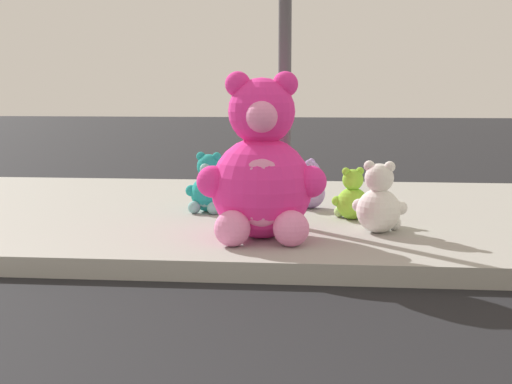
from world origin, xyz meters
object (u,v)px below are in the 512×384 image
Objects in this scene: plush_lime at (352,198)px; plush_lavender at (308,189)px; plush_teal at (208,188)px; sign_pole at (285,25)px; plush_white at (379,204)px; plush_pink_large at (261,173)px.

plush_lavender is at bearing 126.55° from plush_lime.
plush_lime is (1.35, -0.25, -0.04)m from plush_teal.
sign_pole is at bearing -150.14° from plush_lime.
plush_white is 0.62m from plush_lime.
sign_pole is at bearing -101.75° from plush_lavender.
plush_lavender is 1.03× the size of plush_lime.
plush_lavender is at bearing 78.25° from sign_pole.
plush_white is 1.76m from plush_teal.
plush_lime is at bearing -53.45° from plush_lavender.
plush_teal is at bearing 151.74° from plush_white.
sign_pole is 5.58× the size of plush_teal.
plush_pink_large is 2.28× the size of plush_teal.
plush_lime is (0.59, 0.34, -1.51)m from sign_pole.
plush_pink_large is 1.36m from plush_teal.
plush_lime is at bearing -10.41° from plush_teal.
plush_white is (0.61, -1.14, 0.04)m from plush_lavender.
plush_pink_large is 2.21× the size of plush_white.
sign_pole is 6.77× the size of plush_lime.
plush_lavender is at bearing 118.21° from plush_white.
plush_teal is (-1.55, 0.83, -0.01)m from plush_white.
plush_pink_large is 1.04m from plush_white.
plush_pink_large reaches higher than plush_lavender.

